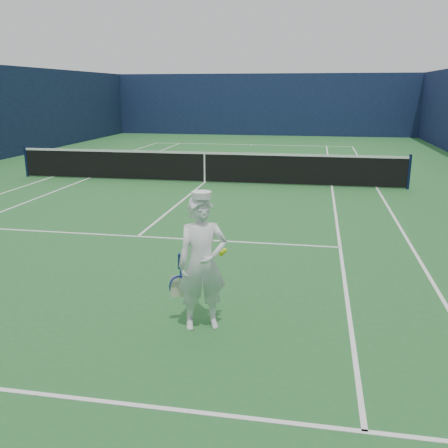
% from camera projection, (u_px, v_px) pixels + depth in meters
% --- Properties ---
extents(ground, '(80.00, 80.00, 0.00)m').
position_uv_depth(ground, '(205.00, 182.00, 16.45)').
color(ground, '#25622B').
rests_on(ground, ground).
extents(court_markings, '(11.03, 23.83, 0.01)m').
position_uv_depth(court_markings, '(205.00, 182.00, 16.45)').
color(court_markings, white).
rests_on(court_markings, ground).
extents(windscreen_fence, '(20.12, 36.12, 4.00)m').
position_uv_depth(windscreen_fence, '(204.00, 121.00, 15.93)').
color(windscreen_fence, '#0F1A39').
rests_on(windscreen_fence, ground).
extents(tennis_net, '(12.88, 0.09, 1.07)m').
position_uv_depth(tennis_net, '(205.00, 166.00, 16.31)').
color(tennis_net, '#141E4C').
rests_on(tennis_net, ground).
extents(tennis_player, '(0.85, 0.61, 1.77)m').
position_uv_depth(tennis_player, '(202.00, 263.00, 6.22)').
color(tennis_player, white).
rests_on(tennis_player, ground).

